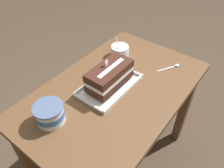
{
  "coord_description": "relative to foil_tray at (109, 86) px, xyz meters",
  "views": [
    {
      "loc": [
        -0.74,
        -0.55,
        1.65
      ],
      "look_at": [
        -0.0,
        0.02,
        0.81
      ],
      "focal_mm": 36.19,
      "sensor_mm": 36.0,
      "label": 1
    }
  ],
  "objects": [
    {
      "name": "ground_plane",
      "position": [
        0.0,
        -0.04,
        -0.78
      ],
      "size": [
        8.0,
        8.0,
        0.0
      ],
      "primitive_type": "plane",
      "color": "#4C3D2D"
    },
    {
      "name": "dining_table",
      "position": [
        0.0,
        -0.04,
        -0.13
      ],
      "size": [
        1.12,
        0.7,
        0.78
      ],
      "color": "brown",
      "rests_on": "ground_plane"
    },
    {
      "name": "foil_tray",
      "position": [
        0.0,
        0.0,
        0.0
      ],
      "size": [
        0.37,
        0.22,
        0.02
      ],
      "color": "silver",
      "rests_on": "dining_table"
    },
    {
      "name": "birthday_cake",
      "position": [
        0.0,
        0.0,
        0.07
      ],
      "size": [
        0.28,
        0.13,
        0.16
      ],
      "color": "#402118",
      "rests_on": "foil_tray"
    },
    {
      "name": "bowl_stack",
      "position": [
        0.28,
        0.13,
        0.03
      ],
      "size": [
        0.12,
        0.12,
        0.13
      ],
      "color": "white",
      "rests_on": "dining_table"
    },
    {
      "name": "ice_cream_tub",
      "position": [
        -0.36,
        0.07,
        0.04
      ],
      "size": [
        0.14,
        0.14,
        0.1
      ],
      "color": "white",
      "rests_on": "dining_table"
    },
    {
      "name": "serving_spoon_near_tray",
      "position": [
        0.39,
        -0.21,
        -0.0
      ],
      "size": [
        0.15,
        0.09,
        0.01
      ],
      "color": "silver",
      "rests_on": "dining_table"
    }
  ]
}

